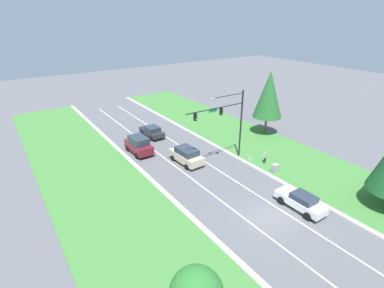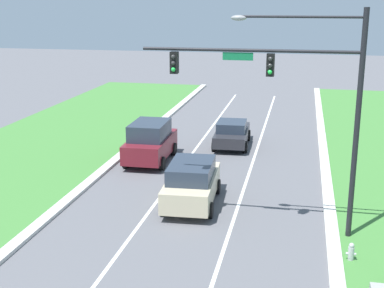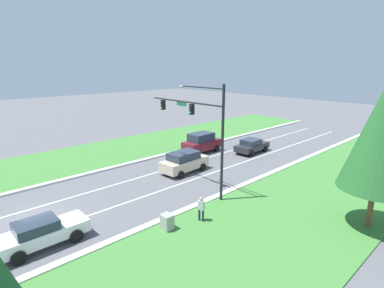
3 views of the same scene
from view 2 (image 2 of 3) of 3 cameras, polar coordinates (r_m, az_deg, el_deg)
name	(u,v)px [view 2 (image 2 of 3)]	position (r m, az deg, el deg)	size (l,w,h in m)	color
traffic_signal_mast	(296,89)	(19.51, 11.04, 5.83)	(7.93, 0.41, 8.41)	black
champagne_suv	(192,182)	(23.17, -0.03, -4.13)	(2.37, 4.75, 1.92)	beige
burgundy_suv	(150,142)	(29.26, -4.48, 0.26)	(2.29, 4.58, 2.23)	maroon
charcoal_sedan	(232,133)	(32.45, 4.27, 1.17)	(2.21, 4.55, 1.57)	#28282D
fire_hydrant	(351,253)	(19.29, 16.61, -11.05)	(0.34, 0.20, 0.70)	#B7B7BC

